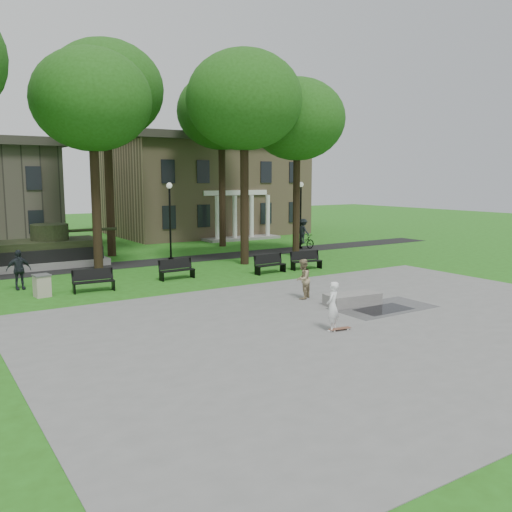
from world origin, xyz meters
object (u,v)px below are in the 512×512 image
at_px(cyclist, 303,237).
at_px(concrete_block, 352,299).
at_px(trash_bin, 42,285).
at_px(park_bench_0, 93,280).
at_px(skateboarder, 332,306).
at_px(friend_watching, 303,279).

bearing_deg(cyclist, concrete_block, 144.81).
bearing_deg(cyclist, trash_bin, 104.30).
distance_m(concrete_block, park_bench_0, 11.36).
bearing_deg(skateboarder, trash_bin, -90.29).
bearing_deg(park_bench_0, skateboarder, -61.08).
distance_m(skateboarder, park_bench_0, 11.60).
relative_size(concrete_block, park_bench_0, 1.20).
height_order(concrete_block, skateboarder, skateboarder).
distance_m(cyclist, park_bench_0, 17.84).
distance_m(skateboarder, cyclist, 20.67).
height_order(concrete_block, trash_bin, trash_bin).
relative_size(concrete_block, trash_bin, 2.29).
height_order(cyclist, park_bench_0, cyclist).
relative_size(concrete_block, friend_watching, 1.32).
bearing_deg(skateboarder, cyclist, -158.31).
relative_size(skateboarder, trash_bin, 1.70).
distance_m(friend_watching, trash_bin, 11.04).
bearing_deg(cyclist, park_bench_0, 106.81).
bearing_deg(friend_watching, skateboarder, 33.16).
xyz_separation_m(skateboarder, cyclist, (11.86, 16.93, 0.05)).
xyz_separation_m(cyclist, trash_bin, (-18.79, -6.26, -0.40)).
bearing_deg(concrete_block, skateboarder, -142.40).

